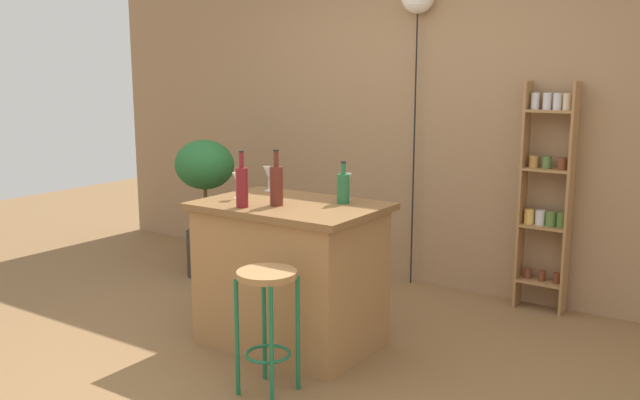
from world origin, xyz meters
name	(u,v)px	position (x,y,z in m)	size (l,w,h in m)	color
ground	(261,359)	(0.00, 0.00, 0.00)	(12.00, 12.00, 0.00)	brown
back_wall	(414,107)	(0.00, 1.95, 1.40)	(6.40, 0.10, 2.80)	#997551
kitchen_counter	(291,274)	(0.00, 0.30, 0.45)	(1.11, 0.76, 0.90)	#9E7042
bar_stool	(267,304)	(0.30, -0.31, 0.49)	(0.32, 0.32, 0.67)	#196642
spice_shelf	(546,194)	(1.11, 1.80, 0.84)	(0.34, 0.16, 1.62)	#9E7042
plant_stool	(207,253)	(-1.44, 1.08, 0.19)	(0.34, 0.34, 0.38)	#2D2823
potted_plant	(205,171)	(-1.44, 1.08, 0.88)	(0.50, 0.45, 0.75)	#514C47
bottle_soda_blue	(343,187)	(0.27, 0.48, 1.00)	(0.08, 0.08, 0.26)	#236638
bottle_wine_red	(276,184)	(-0.02, 0.20, 1.03)	(0.08, 0.08, 0.34)	#5B2319
bottle_olive_oil	(242,186)	(-0.16, 0.04, 1.03)	(0.07, 0.07, 0.34)	maroon
wine_glass_left	(238,180)	(-0.36, 0.24, 1.02)	(0.07, 0.07, 0.16)	silver
wine_glass_center	(346,181)	(0.22, 0.59, 1.02)	(0.07, 0.07, 0.16)	silver
wine_glass_right	(269,173)	(-0.37, 0.56, 1.02)	(0.07, 0.07, 0.16)	silver
pendant_globe_light	(418,0)	(0.06, 1.84, 2.21)	(0.25, 0.25, 2.36)	black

